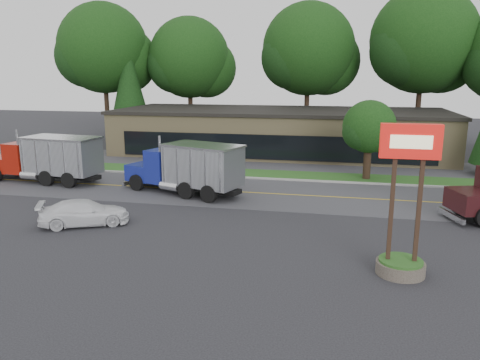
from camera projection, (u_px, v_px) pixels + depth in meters
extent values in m
plane|color=#35353A|center=(172.00, 234.00, 23.10)|extent=(140.00, 140.00, 0.00)
cube|color=#4A4A4E|center=(218.00, 191.00, 31.68)|extent=(60.00, 8.00, 0.02)
cube|color=gold|center=(218.00, 191.00, 31.68)|extent=(60.00, 0.12, 0.01)
cube|color=#9E9E99|center=(232.00, 178.00, 35.68)|extent=(60.00, 0.30, 0.12)
cube|color=#28591E|center=(237.00, 173.00, 37.40)|extent=(60.00, 3.40, 0.03)
cube|color=#4A4A4E|center=(249.00, 162.00, 42.16)|extent=(60.00, 7.00, 0.02)
cube|color=tan|center=(280.00, 132.00, 47.03)|extent=(32.00, 12.00, 4.00)
cylinder|color=#6B6054|center=(400.00, 268.00, 18.51)|extent=(1.90, 1.90, 0.50)
cylinder|color=#28591E|center=(401.00, 261.00, 18.44)|extent=(1.70, 1.70, 0.10)
cube|color=#332116|center=(391.00, 210.00, 18.09)|extent=(0.16, 0.16, 5.00)
cube|color=#332116|center=(419.00, 212.00, 17.88)|extent=(0.16, 0.16, 5.00)
cube|color=red|center=(411.00, 141.00, 17.39)|extent=(2.20, 0.35, 1.30)
cube|color=beige|center=(411.00, 142.00, 17.21)|extent=(1.50, 0.04, 0.50)
cube|color=beige|center=(410.00, 141.00, 17.57)|extent=(1.50, 0.04, 0.50)
cylinder|color=#382619|center=(107.00, 115.00, 57.06)|extent=(0.56, 0.56, 5.78)
sphere|color=black|center=(103.00, 48.00, 55.33)|extent=(10.57, 10.57, 10.57)
sphere|color=black|center=(124.00, 60.00, 56.47)|extent=(7.93, 7.93, 7.93)
sphere|color=black|center=(87.00, 57.00, 54.94)|extent=(7.27, 7.27, 7.27)
cylinder|color=#382619|center=(191.00, 117.00, 56.99)|extent=(0.56, 0.56, 5.19)
sphere|color=black|center=(189.00, 58.00, 55.42)|extent=(9.49, 9.49, 9.49)
sphere|color=black|center=(207.00, 68.00, 56.45)|extent=(7.12, 7.12, 7.12)
sphere|color=black|center=(175.00, 65.00, 55.08)|extent=(6.53, 6.53, 6.53)
cylinder|color=#382619|center=(306.00, 118.00, 54.07)|extent=(0.56, 0.56, 5.64)
sphere|color=black|center=(308.00, 49.00, 52.37)|extent=(10.31, 10.31, 10.31)
sphere|color=black|center=(326.00, 61.00, 53.49)|extent=(7.73, 7.73, 7.73)
sphere|color=black|center=(293.00, 58.00, 51.99)|extent=(7.09, 7.09, 7.09)
cylinder|color=#382619|center=(417.00, 119.00, 50.61)|extent=(0.56, 0.56, 6.02)
sphere|color=black|center=(424.00, 40.00, 48.80)|extent=(11.00, 11.00, 11.00)
sphere|color=black|center=(441.00, 54.00, 49.99)|extent=(8.25, 8.25, 8.25)
sphere|color=black|center=(407.00, 50.00, 48.40)|extent=(7.56, 7.56, 7.56)
cylinder|color=#382619|center=(132.00, 137.00, 54.87)|extent=(0.44, 0.44, 1.00)
cone|color=black|center=(129.00, 87.00, 53.58)|extent=(5.05, 5.05, 10.33)
cylinder|color=#382619|center=(367.00, 165.00, 35.11)|extent=(0.56, 0.56, 2.13)
sphere|color=black|center=(369.00, 127.00, 34.47)|extent=(3.90, 3.90, 3.90)
sphere|color=black|center=(379.00, 133.00, 34.89)|extent=(2.92, 2.92, 2.92)
sphere|color=black|center=(361.00, 132.00, 34.33)|extent=(2.68, 2.68, 2.68)
cube|color=black|center=(47.00, 174.00, 34.31)|extent=(8.78, 1.97, 0.28)
cube|color=#9A160B|center=(5.00, 164.00, 35.36)|extent=(2.33, 2.52, 1.10)
cube|color=#9A160B|center=(22.00, 157.00, 34.70)|extent=(1.78, 2.55, 2.20)
cube|color=black|center=(15.00, 151.00, 34.82)|extent=(0.29, 2.09, 0.90)
cube|color=silver|center=(62.00, 156.00, 33.51)|extent=(5.46, 3.07, 2.50)
cube|color=silver|center=(61.00, 138.00, 33.22)|extent=(5.63, 3.23, 0.12)
cylinder|color=black|center=(19.00, 168.00, 36.49)|extent=(1.13, 0.47, 1.10)
cylinder|color=black|center=(79.00, 173.00, 34.78)|extent=(1.13, 0.47, 1.10)
cylinder|color=black|center=(58.00, 179.00, 32.65)|extent=(1.13, 0.47, 1.10)
cube|color=black|center=(186.00, 185.00, 30.93)|extent=(7.92, 3.58, 0.28)
cube|color=navy|center=(146.00, 171.00, 32.57)|extent=(2.57, 2.80, 1.10)
cube|color=navy|center=(163.00, 165.00, 31.64)|extent=(2.11, 2.73, 2.20)
cube|color=black|center=(156.00, 158.00, 31.86)|extent=(0.74, 2.00, 0.90)
cube|color=silver|center=(203.00, 166.00, 29.90)|extent=(5.36, 3.94, 2.50)
cube|color=silver|center=(203.00, 145.00, 29.61)|extent=(5.55, 4.13, 0.12)
cylinder|color=black|center=(159.00, 176.00, 33.56)|extent=(1.15, 0.69, 1.10)
cylinder|color=black|center=(137.00, 182.00, 31.65)|extent=(1.15, 0.69, 1.10)
cylinder|color=black|center=(218.00, 185.00, 31.00)|extent=(1.15, 0.69, 1.10)
cylinder|color=black|center=(197.00, 192.00, 29.08)|extent=(1.15, 0.69, 1.10)
cube|color=#331113|center=(471.00, 201.00, 25.02)|extent=(2.46, 2.75, 1.10)
cylinder|color=black|center=(461.00, 205.00, 26.27)|extent=(1.15, 0.66, 1.10)
imported|color=silver|center=(84.00, 213.00, 24.47)|extent=(4.90, 3.69, 1.32)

